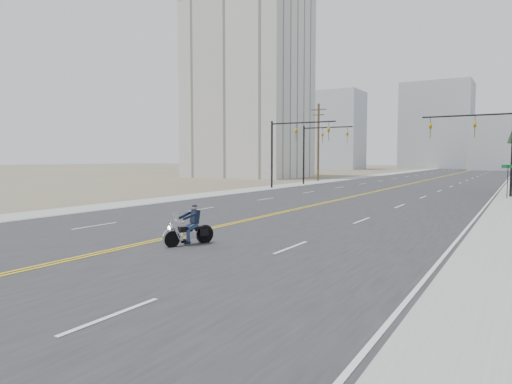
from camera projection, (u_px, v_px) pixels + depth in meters
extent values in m
plane|color=#776D56|center=(100.00, 254.00, 14.95)|extent=(400.00, 400.00, 0.00)
cube|color=#303033|center=(441.00, 177.00, 75.08)|extent=(20.00, 200.00, 0.01)
cube|color=#A5A5A0|center=(372.00, 176.00, 80.91)|extent=(3.00, 200.00, 0.01)
cylinder|color=black|center=(272.00, 155.00, 47.75)|extent=(0.20, 0.20, 7.00)
cylinder|color=black|center=(303.00, 123.00, 45.74)|extent=(7.00, 0.14, 0.14)
imported|color=#BF8C0C|center=(296.00, 129.00, 46.15)|extent=(0.21, 0.26, 1.30)
imported|color=#BF8C0C|center=(329.00, 128.00, 44.37)|extent=(0.21, 0.26, 1.30)
cylinder|color=black|center=(512.00, 154.00, 36.61)|extent=(0.20, 0.20, 7.00)
cylinder|color=black|center=(466.00, 115.00, 38.14)|extent=(7.00, 0.14, 0.14)
imported|color=#BF8C0C|center=(475.00, 123.00, 37.84)|extent=(0.21, 0.26, 1.30)
imported|color=#BF8C0C|center=(430.00, 125.00, 39.61)|extent=(0.21, 0.26, 1.30)
cylinder|color=black|center=(304.00, 155.00, 54.62)|extent=(0.20, 0.20, 7.00)
cylinder|color=black|center=(328.00, 127.00, 52.87)|extent=(6.00, 0.14, 0.14)
imported|color=#BF8C0C|center=(323.00, 133.00, 53.22)|extent=(0.21, 0.26, 1.30)
imported|color=#BF8C0C|center=(347.00, 132.00, 51.70)|extent=(0.21, 0.26, 1.30)
cylinder|color=black|center=(507.00, 182.00, 35.15)|extent=(0.06, 0.06, 2.60)
cube|color=#0C5926|center=(508.00, 166.00, 35.06)|extent=(0.90, 0.03, 0.25)
cylinder|color=brown|center=(318.00, 143.00, 62.13)|extent=(0.30, 0.30, 10.50)
cube|color=brown|center=(319.00, 110.00, 61.80)|extent=(2.20, 0.12, 0.12)
cube|color=brown|center=(319.00, 115.00, 61.85)|extent=(1.60, 0.12, 0.12)
cube|color=silver|center=(248.00, 86.00, 75.27)|extent=(18.00, 14.00, 30.00)
cube|color=#B7BCC6|center=(337.00, 131.00, 130.65)|extent=(14.00, 12.00, 22.00)
cube|color=#ADB2B7|center=(508.00, 143.00, 117.76)|extent=(18.00, 14.00, 14.00)
cube|color=#ADB2B7|center=(437.00, 126.00, 140.33)|extent=(20.00, 15.00, 26.00)
cube|color=#ADB2B7|center=(310.00, 144.00, 151.36)|extent=(12.00, 12.00, 16.00)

